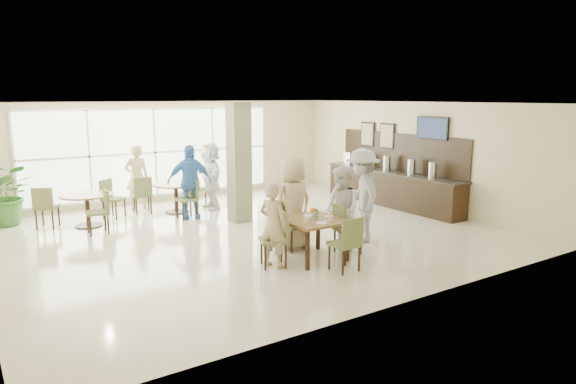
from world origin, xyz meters
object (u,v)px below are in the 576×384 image
main_table (313,224)px  teen_far (293,203)px  adult_a (190,182)px  teen_left (273,225)px  buffet_counter (392,185)px  potted_plant (6,194)px  adult_standing (137,177)px  teen_standing (362,195)px  teen_right (341,210)px  round_table_left (87,201)px  round_table_right (176,190)px  adult_b (211,176)px

main_table → teen_far: bearing=84.5°
adult_a → teen_left: bearing=-77.2°
buffet_counter → adult_a: buffet_counter is taller
potted_plant → adult_standing: bearing=0.2°
teen_standing → adult_a: 4.37m
teen_far → teen_right: bearing=129.3°
potted_plant → adult_standing: 3.03m
round_table_left → teen_far: teen_far is taller
teen_right → adult_standing: adult_standing is taller
teen_right → adult_a: adult_a is taller
teen_left → adult_standing: 5.95m
round_table_right → main_table: bearing=-82.4°
teen_far → adult_a: teen_far is taller
buffet_counter → potted_plant: buffet_counter is taller
buffet_counter → adult_b: bearing=151.4°
round_table_right → adult_a: bearing=-86.7°
round_table_right → teen_right: bearing=-74.1°
teen_right → round_table_left: bearing=-132.8°
main_table → teen_left: bearing=178.4°
potted_plant → teen_far: teen_far is taller
teen_right → adult_a: 4.34m
main_table → teen_left: teen_left is taller
buffet_counter → adult_a: 5.43m
teen_left → teen_far: bearing=-75.0°
teen_standing → adult_a: size_ratio=1.06×
potted_plant → round_table_left: bearing=-37.5°
teen_far → adult_a: (-0.70, 3.46, -0.00)m
round_table_left → adult_standing: adult_standing is taller
adult_a → adult_b: 1.16m
round_table_right → potted_plant: 3.85m
potted_plant → adult_b: size_ratio=0.82×
main_table → round_table_right: (-0.67, 5.04, -0.08)m
round_table_left → adult_b: bearing=3.6°
round_table_left → buffet_counter: 7.76m
adult_b → potted_plant: bearing=-96.3°
teen_right → adult_standing: 6.21m
teen_right → adult_a: size_ratio=0.90×
adult_a → adult_standing: (-0.76, 1.71, -0.05)m
buffet_counter → potted_plant: 9.56m
buffet_counter → adult_a: (-5.18, 1.60, 0.35)m
round_table_right → teen_right: 5.13m
round_table_right → potted_plant: potted_plant is taller
teen_standing → adult_b: (-1.26, 4.55, -0.08)m
teen_left → adult_standing: adult_standing is taller
round_table_right → adult_a: adult_a is taller
main_table → teen_standing: 1.62m
potted_plant → adult_a: size_ratio=0.79×
main_table → teen_right: teen_right is taller
round_table_right → buffet_counter: buffet_counter is taller
buffet_counter → teen_standing: (-3.03, -2.21, 0.41)m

